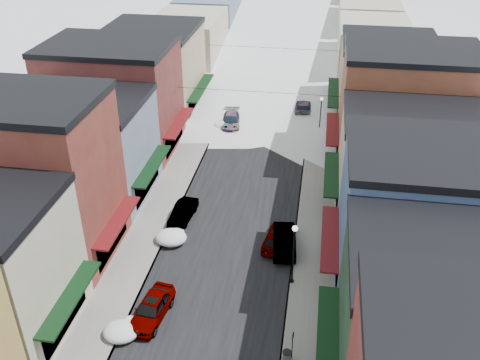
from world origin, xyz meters
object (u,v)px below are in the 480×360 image
(car_dark_hatch, at_px, (183,212))
(streetlamp_near, at_px, (294,247))
(car_green_sedan, at_px, (284,240))
(car_silver_sedan, at_px, (152,308))
(trash_can, at_px, (287,357))

(car_dark_hatch, height_order, streetlamp_near, streetlamp_near)
(car_dark_hatch, distance_m, streetlamp_near, 11.80)
(car_green_sedan, bearing_deg, car_silver_sedan, 41.89)
(car_silver_sedan, distance_m, car_green_sedan, 11.66)
(trash_can, bearing_deg, car_dark_hatch, 125.31)
(car_silver_sedan, bearing_deg, trash_can, -7.91)
(car_dark_hatch, bearing_deg, car_green_sedan, -11.14)
(car_dark_hatch, distance_m, car_green_sedan, 8.98)
(streetlamp_near, bearing_deg, car_silver_sedan, -151.54)
(car_dark_hatch, bearing_deg, car_silver_sedan, -80.27)
(car_green_sedan, relative_size, trash_can, 5.31)
(trash_can, bearing_deg, car_silver_sedan, 164.55)
(car_dark_hatch, relative_size, trash_can, 4.49)
(car_dark_hatch, relative_size, car_green_sedan, 0.85)
(car_dark_hatch, xyz_separation_m, trash_can, (9.72, -13.73, -0.06))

